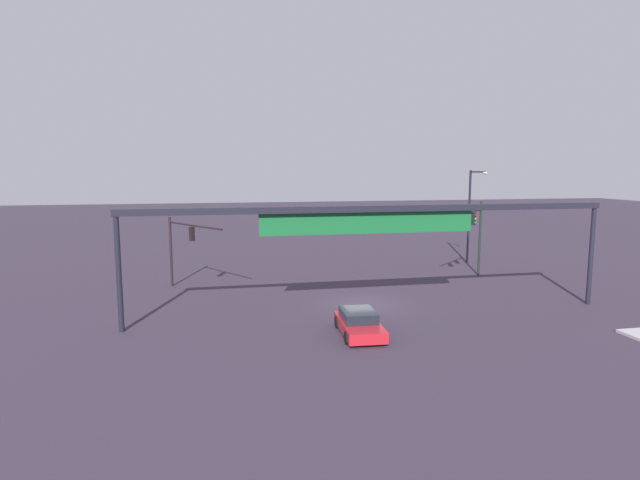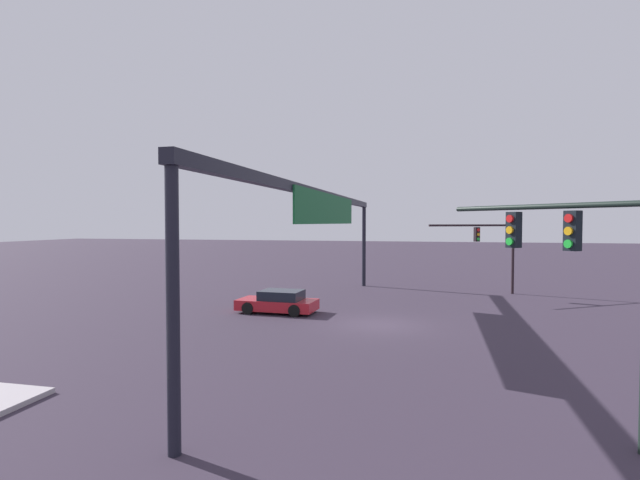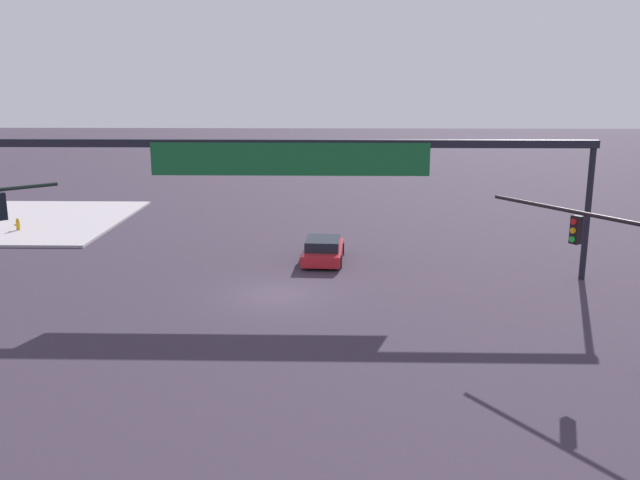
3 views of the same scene
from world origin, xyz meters
The scene contains 6 objects.
ground_plane centered at (0.00, 0.00, 0.00)m, with size 205.34×205.34×0.00m, color #342A3A.
sidewalk_corner centered at (19.07, -14.79, 0.07)m, with size 15.56×13.64×0.15m, color #ABA2A8.
traffic_signal_near_corner centered at (-11.14, 6.22, 3.58)m, with size 3.74×5.65×5.03m.
overhead_sign_gantry centered at (-0.11, -2.68, 5.51)m, with size 28.10×0.43×6.37m.
sedan_car_approaching centered at (-1.87, -5.64, 0.57)m, with size 2.17×4.30×1.21m.
fire_hydrant_on_curb centered at (16.64, -11.79, 0.49)m, with size 0.33×0.22×0.71m.
Camera 3 is at (-2.46, 27.14, 8.91)m, focal length 37.57 mm.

